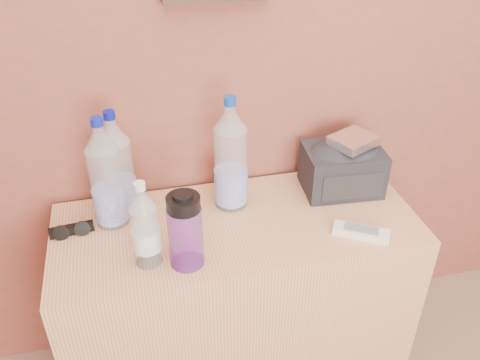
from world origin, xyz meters
The scene contains 10 objects.
dresser centered at (-0.27, 1.75, 0.34)m, with size 1.09×0.46×0.68m, color #A28244.
pet_large_a centered at (-0.63, 1.84, 0.84)m, with size 0.09×0.09×0.35m.
pet_large_b centered at (-0.60, 1.88, 0.84)m, with size 0.09×0.09×0.34m.
pet_large_c centered at (-0.26, 1.85, 0.84)m, with size 0.10×0.10×0.37m.
pet_small centered at (-0.54, 1.64, 0.80)m, with size 0.07×0.07×0.26m.
nalgene_bottle centered at (-0.44, 1.61, 0.79)m, with size 0.09×0.09×0.23m.
sunglasses centered at (-0.75, 1.81, 0.70)m, with size 0.13×0.05×0.03m, color black, non-canonical shape.
ac_remote centered at (0.07, 1.61, 0.69)m, with size 0.16×0.05×0.02m, color white.
toiletry_bag centered at (0.10, 1.85, 0.77)m, with size 0.24×0.18×0.17m, color black, non-canonical shape.
foil_packet centered at (0.13, 1.85, 0.86)m, with size 0.13×0.11×0.03m, color silver.
Camera 1 is at (-0.54, 0.58, 1.63)m, focal length 38.00 mm.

